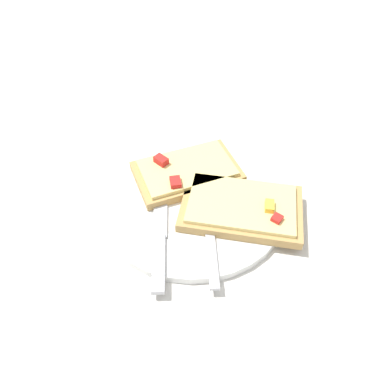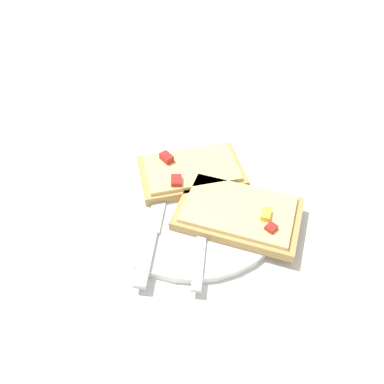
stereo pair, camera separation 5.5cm
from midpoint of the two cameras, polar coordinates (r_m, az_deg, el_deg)
name	(u,v)px [view 2 (the right image)]	position (r m, az deg, el deg)	size (l,w,h in m)	color
ground_plane	(192,202)	(0.57, 2.78, -1.68)	(4.00, 4.00, 0.00)	beige
plate	(192,199)	(0.56, 2.80, -1.27)	(0.28, 0.28, 0.01)	white
fork	(204,214)	(0.53, 4.86, -3.58)	(0.22, 0.05, 0.01)	#B7B7BC
knife	(153,226)	(0.52, -2.88, -5.43)	(0.23, 0.05, 0.01)	#B7B7BC
pizza_slice_main	(190,171)	(0.58, 2.39, 3.08)	(0.13, 0.17, 0.03)	tan
pizza_slice_corner	(239,212)	(0.53, 10.08, -3.25)	(0.16, 0.20, 0.03)	tan
crumb_scatter	(205,195)	(0.56, 4.77, -0.62)	(0.04, 0.07, 0.01)	tan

